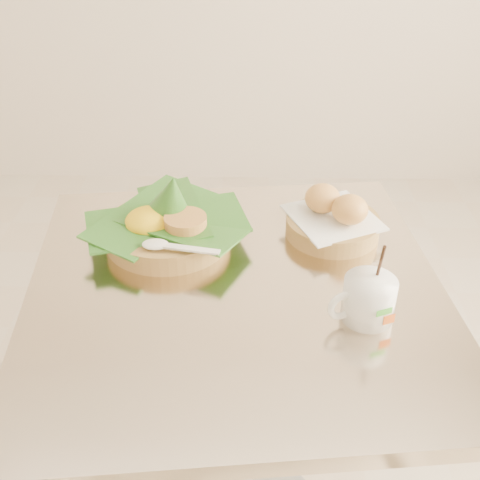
{
  "coord_description": "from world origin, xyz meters",
  "views": [
    {
      "loc": [
        0.15,
        -0.85,
        1.37
      ],
      "look_at": [
        0.13,
        -0.01,
        0.82
      ],
      "focal_mm": 45.0,
      "sensor_mm": 36.0,
      "label": 1
    }
  ],
  "objects_px": {
    "cafe_table": "(236,379)",
    "coffee_mug": "(368,299)",
    "bread_basket": "(333,219)",
    "rice_basket": "(167,223)"
  },
  "relations": [
    {
      "from": "cafe_table",
      "to": "coffee_mug",
      "type": "relative_size",
      "value": 5.44
    },
    {
      "from": "bread_basket",
      "to": "rice_basket",
      "type": "bearing_deg",
      "value": -174.4
    },
    {
      "from": "rice_basket",
      "to": "coffee_mug",
      "type": "relative_size",
      "value": 2.06
    },
    {
      "from": "coffee_mug",
      "to": "cafe_table",
      "type": "bearing_deg",
      "value": 160.04
    },
    {
      "from": "cafe_table",
      "to": "coffee_mug",
      "type": "height_order",
      "value": "coffee_mug"
    },
    {
      "from": "cafe_table",
      "to": "bread_basket",
      "type": "relative_size",
      "value": 3.87
    },
    {
      "from": "bread_basket",
      "to": "cafe_table",
      "type": "bearing_deg",
      "value": -136.79
    },
    {
      "from": "cafe_table",
      "to": "rice_basket",
      "type": "bearing_deg",
      "value": 133.43
    },
    {
      "from": "bread_basket",
      "to": "coffee_mug",
      "type": "xyz_separation_m",
      "value": [
        0.03,
        -0.24,
        0.01
      ]
    },
    {
      "from": "rice_basket",
      "to": "coffee_mug",
      "type": "height_order",
      "value": "rice_basket"
    }
  ]
}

